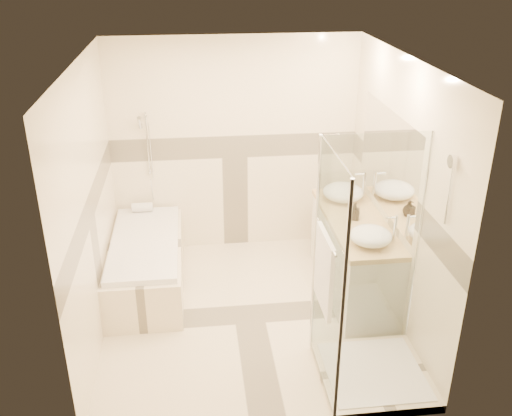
{
  "coord_description": "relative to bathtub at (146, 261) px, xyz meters",
  "views": [
    {
      "loc": [
        -0.48,
        -4.69,
        3.37
      ],
      "look_at": [
        0.1,
        0.25,
        1.05
      ],
      "focal_mm": 40.0,
      "sensor_mm": 36.0,
      "label": 1
    }
  ],
  "objects": [
    {
      "name": "vessel_sink_near",
      "position": [
        2.13,
        0.13,
        0.63
      ],
      "size": [
        0.44,
        0.44,
        0.18
      ],
      "primitive_type": "ellipsoid",
      "color": "white",
      "rests_on": "vanity"
    },
    {
      "name": "shower_enclosure",
      "position": [
        1.86,
        -1.62,
        0.2
      ],
      "size": [
        0.96,
        0.93,
        2.04
      ],
      "color": "beige",
      "rests_on": "ground"
    },
    {
      "name": "folded_towels",
      "position": [
        2.13,
        0.31,
        0.58
      ],
      "size": [
        0.15,
        0.23,
        0.07
      ],
      "primitive_type": "cube",
      "rotation": [
        0.0,
        0.0,
        0.06
      ],
      "color": "white",
      "rests_on": "vanity"
    },
    {
      "name": "rolled_towel",
      "position": [
        -0.06,
        0.7,
        0.31
      ],
      "size": [
        0.23,
        0.11,
        0.11
      ],
      "primitive_type": "cylinder",
      "rotation": [
        0.0,
        1.57,
        0.0
      ],
      "color": "white",
      "rests_on": "bathtub"
    },
    {
      "name": "amenity_bottle_a",
      "position": [
        2.13,
        -0.35,
        0.63
      ],
      "size": [
        0.1,
        0.1,
        0.17
      ],
      "primitive_type": "imported",
      "rotation": [
        0.0,
        0.0,
        -0.36
      ],
      "color": "black",
      "rests_on": "vanity"
    },
    {
      "name": "amenity_bottle_b",
      "position": [
        2.13,
        -0.32,
        0.62
      ],
      "size": [
        0.12,
        0.12,
        0.15
      ],
      "primitive_type": "imported",
      "rotation": [
        0.0,
        0.0,
        0.03
      ],
      "color": "black",
      "rests_on": "vanity"
    },
    {
      "name": "bathtub",
      "position": [
        0.0,
        0.0,
        0.0
      ],
      "size": [
        0.75,
        1.7,
        0.56
      ],
      "color": "beige",
      "rests_on": "ground"
    },
    {
      "name": "faucet_far",
      "position": [
        2.35,
        -0.87,
        0.7
      ],
      "size": [
        0.11,
        0.03,
        0.27
      ],
      "color": "silver",
      "rests_on": "vanity"
    },
    {
      "name": "room",
      "position": [
        1.08,
        -0.64,
        0.95
      ],
      "size": [
        2.82,
        3.02,
        2.52
      ],
      "color": "beige",
      "rests_on": "ground"
    },
    {
      "name": "faucet_near",
      "position": [
        2.34,
        0.13,
        0.72
      ],
      "size": [
        0.13,
        0.03,
        0.31
      ],
      "color": "silver",
      "rests_on": "vanity"
    },
    {
      "name": "vanity",
      "position": [
        2.15,
        -0.35,
        0.12
      ],
      "size": [
        0.58,
        1.62,
        0.85
      ],
      "color": "white",
      "rests_on": "ground"
    },
    {
      "name": "vessel_sink_far",
      "position": [
        2.13,
        -0.87,
        0.62
      ],
      "size": [
        0.39,
        0.39,
        0.16
      ],
      "primitive_type": "ellipsoid",
      "color": "white",
      "rests_on": "vanity"
    }
  ]
}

